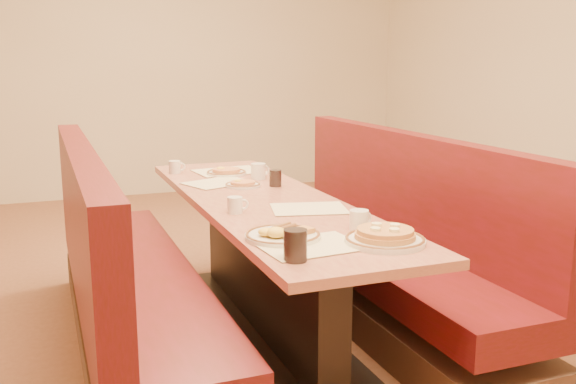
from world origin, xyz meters
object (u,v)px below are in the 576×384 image
object	(u,v)px
coffee_mug_c	(259,171)
pancake_plate	(385,237)
coffee_mug_b	(236,205)
soda_tumbler_mid	(275,178)
diner_table	(265,268)
booth_left	(123,287)
coffee_mug_a	(360,220)
eggs_plate	(283,235)
booth_right	(386,255)
coffee_mug_d	(175,167)
soda_tumbler_near	(295,245)

from	to	relation	value
coffee_mug_c	pancake_plate	bearing A→B (deg)	-106.50
coffee_mug_b	soda_tumbler_mid	world-z (taller)	soda_tumbler_mid
diner_table	booth_left	xyz separation A→B (m)	(-0.73, 0.00, -0.01)
diner_table	coffee_mug_a	xyz separation A→B (m)	(0.17, -0.74, 0.42)
booth_left	coffee_mug_a	distance (m)	1.24
diner_table	coffee_mug_c	xyz separation A→B (m)	(0.16, 0.55, 0.42)
eggs_plate	soda_tumbler_mid	distance (m)	1.11
coffee_mug_b	soda_tumbler_mid	distance (m)	0.68
booth_right	coffee_mug_b	bearing A→B (deg)	-165.05
eggs_plate	coffee_mug_d	world-z (taller)	coffee_mug_d
eggs_plate	coffee_mug_b	distance (m)	0.50
eggs_plate	booth_left	bearing A→B (deg)	126.06
diner_table	soda_tumbler_near	world-z (taller)	soda_tumbler_near
diner_table	booth_right	xyz separation A→B (m)	(0.73, 0.00, -0.01)
soda_tumbler_near	eggs_plate	bearing A→B (deg)	78.24
booth_left	pancake_plate	xyz separation A→B (m)	(0.90, -0.96, 0.41)
booth_right	soda_tumbler_mid	world-z (taller)	booth_right
booth_right	coffee_mug_c	distance (m)	0.91
booth_right	coffee_mug_a	distance (m)	1.03
booth_left	booth_right	bearing A→B (deg)	0.00
diner_table	coffee_mug_b	bearing A→B (deg)	-131.75
booth_left	soda_tumbler_mid	world-z (taller)	booth_left
coffee_mug_b	soda_tumbler_near	world-z (taller)	soda_tumbler_near
soda_tumbler_near	coffee_mug_a	bearing A→B (deg)	35.94
coffee_mug_b	coffee_mug_d	distance (m)	1.18
eggs_plate	coffee_mug_a	bearing A→B (deg)	2.26
booth_right	diner_table	bearing A→B (deg)	180.00
soda_tumbler_near	booth_right	bearing A→B (deg)	46.85
diner_table	eggs_plate	distance (m)	0.87
eggs_plate	coffee_mug_b	size ratio (longest dim) A/B	3.00
booth_right	coffee_mug_a	world-z (taller)	booth_right
booth_right	soda_tumbler_near	size ratio (longest dim) A/B	21.47
booth_left	coffee_mug_d	xyz separation A→B (m)	(0.46, 0.92, 0.43)
booth_left	booth_right	size ratio (longest dim) A/B	1.00
pancake_plate	coffee_mug_b	world-z (taller)	coffee_mug_b
pancake_plate	eggs_plate	distance (m)	0.40
pancake_plate	coffee_mug_c	xyz separation A→B (m)	(-0.01, 1.50, 0.02)
booth_right	pancake_plate	world-z (taller)	booth_right
eggs_plate	coffee_mug_d	xyz separation A→B (m)	(-0.09, 1.68, 0.02)
eggs_plate	soda_tumbler_near	world-z (taller)	soda_tumbler_near
pancake_plate	coffee_mug_c	bearing A→B (deg)	90.45
coffee_mug_a	coffee_mug_d	distance (m)	1.72
booth_right	soda_tumbler_mid	xyz separation A→B (m)	(-0.56, 0.29, 0.44)
pancake_plate	eggs_plate	size ratio (longest dim) A/B	1.03
booth_left	coffee_mug_b	distance (m)	0.71
soda_tumbler_mid	coffee_mug_c	bearing A→B (deg)	93.08
coffee_mug_b	soda_tumbler_mid	xyz separation A→B (m)	(0.40, 0.55, 0.01)
booth_left	booth_right	world-z (taller)	same
pancake_plate	soda_tumbler_near	xyz separation A→B (m)	(-0.41, -0.08, 0.03)
eggs_plate	coffee_mug_a	world-z (taller)	coffee_mug_a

